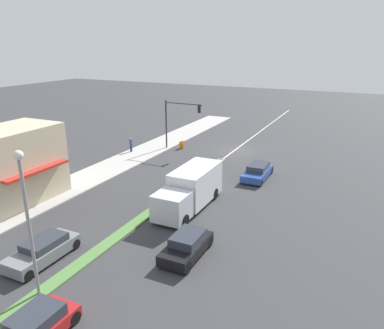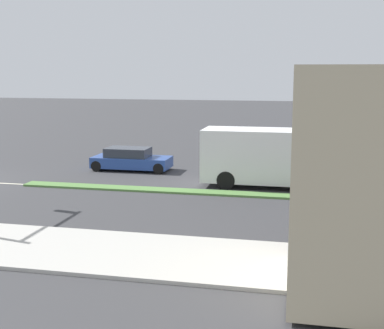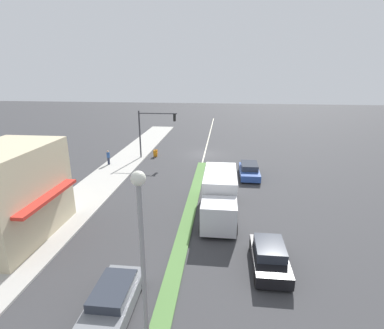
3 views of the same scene
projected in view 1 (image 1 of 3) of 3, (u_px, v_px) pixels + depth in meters
name	position (u px, v px, depth m)	size (l,w,h in m)	color
ground_plane	(154.00, 210.00, 27.92)	(160.00, 160.00, 0.00)	#38383A
sidewalk_right	(58.00, 192.00, 31.17)	(4.00, 73.00, 0.12)	#B2AFA8
median_strip	(67.00, 274.00, 20.19)	(0.90, 46.00, 0.10)	#568442
lane_marking_center	(234.00, 150.00, 43.33)	(0.16, 60.00, 0.01)	beige
building_corner_store	(13.00, 165.00, 28.63)	(5.14, 7.12, 5.74)	#C6B793
traffic_signal_main	(177.00, 117.00, 42.43)	(4.59, 0.34, 5.60)	#333338
street_lamp	(26.00, 207.00, 17.09)	(0.44, 0.44, 7.37)	gray
pedestrian	(131.00, 144.00, 42.27)	(0.34, 0.34, 1.61)	#282D42
warning_aframe_sign	(182.00, 145.00, 44.11)	(0.45, 0.53, 0.84)	orange
delivery_truck	(191.00, 189.00, 28.08)	(2.44, 7.50, 2.87)	silver
suv_grey	(43.00, 250.00, 21.36)	(1.80, 4.39, 1.28)	slate
suv_black	(187.00, 246.00, 21.82)	(1.82, 3.96, 1.35)	black
coupe_blue	(258.00, 172.00, 34.36)	(1.89, 4.53, 1.31)	#284793
hatchback_red	(34.00, 328.00, 15.55)	(1.84, 3.85, 1.30)	#AD1E1E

